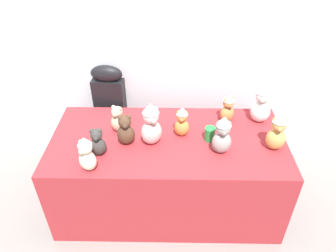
# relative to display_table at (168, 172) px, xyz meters

# --- Properties ---
(ground_plane) EXTENTS (10.00, 10.00, 0.00)m
(ground_plane) POSITION_rel_display_table_xyz_m (0.00, -0.25, -0.35)
(ground_plane) COLOR gray
(wall_back) EXTENTS (7.00, 0.08, 2.60)m
(wall_back) POSITION_rel_display_table_xyz_m (0.00, 0.68, 0.95)
(wall_back) COLOR silver
(wall_back) RESTS_ON ground_plane
(display_table) EXTENTS (1.79, 0.86, 0.70)m
(display_table) POSITION_rel_display_table_xyz_m (0.00, 0.00, 0.00)
(display_table) COLOR maroon
(display_table) RESTS_ON ground_plane
(instrument_case) EXTENTS (0.29, 0.15, 1.04)m
(instrument_case) POSITION_rel_display_table_xyz_m (-0.54, 0.56, 0.17)
(instrument_case) COLOR black
(instrument_case) RESTS_ON ground_plane
(teddy_bear_sand) EXTENTS (0.14, 0.13, 0.23)m
(teddy_bear_sand) POSITION_rel_display_table_xyz_m (-0.39, 0.10, 0.46)
(teddy_bear_sand) COLOR #CCB78E
(teddy_bear_sand) RESTS_ON display_table
(teddy_bear_honey) EXTENTS (0.15, 0.13, 0.31)m
(teddy_bear_honey) POSITION_rel_display_table_xyz_m (0.78, -0.10, 0.50)
(teddy_bear_honey) COLOR tan
(teddy_bear_honey) RESTS_ON display_table
(teddy_bear_snow) EXTENTS (0.19, 0.18, 0.35)m
(teddy_bear_snow) POSITION_rel_display_table_xyz_m (0.74, 0.25, 0.52)
(teddy_bear_snow) COLOR white
(teddy_bear_snow) RESTS_ON display_table
(teddy_bear_ginger) EXTENTS (0.12, 0.11, 0.25)m
(teddy_bear_ginger) POSITION_rel_display_table_xyz_m (0.10, 0.05, 0.47)
(teddy_bear_ginger) COLOR #D17F3D
(teddy_bear_ginger) RESTS_ON display_table
(teddy_bear_blush) EXTENTS (0.20, 0.19, 0.35)m
(teddy_bear_blush) POSITION_rel_display_table_xyz_m (-0.12, -0.05, 0.52)
(teddy_bear_blush) COLOR beige
(teddy_bear_blush) RESTS_ON display_table
(teddy_bear_cream) EXTENTS (0.16, 0.15, 0.27)m
(teddy_bear_cream) POSITION_rel_display_table_xyz_m (-0.53, -0.34, 0.49)
(teddy_bear_cream) COLOR beige
(teddy_bear_cream) RESTS_ON display_table
(teddy_bear_cocoa) EXTENTS (0.15, 0.13, 0.25)m
(teddy_bear_cocoa) POSITION_rel_display_table_xyz_m (-0.31, -0.06, 0.47)
(teddy_bear_cocoa) COLOR #4C3323
(teddy_bear_cocoa) RESTS_ON display_table
(teddy_bear_caramel) EXTENTS (0.14, 0.13, 0.25)m
(teddy_bear_caramel) POSITION_rel_display_table_xyz_m (0.47, 0.24, 0.48)
(teddy_bear_caramel) COLOR #B27A42
(teddy_bear_caramel) RESTS_ON display_table
(teddy_bear_ash) EXTENTS (0.14, 0.13, 0.31)m
(teddy_bear_ash) POSITION_rel_display_table_xyz_m (0.38, -0.14, 0.50)
(teddy_bear_ash) COLOR gray
(teddy_bear_ash) RESTS_ON display_table
(teddy_bear_charcoal) EXTENTS (0.13, 0.11, 0.23)m
(teddy_bear_charcoal) POSITION_rel_display_table_xyz_m (-0.49, -0.19, 0.46)
(teddy_bear_charcoal) COLOR #383533
(teddy_bear_charcoal) RESTS_ON display_table
(party_cup_green) EXTENTS (0.08, 0.08, 0.11)m
(party_cup_green) POSITION_rel_display_table_xyz_m (0.32, -0.01, 0.41)
(party_cup_green) COLOR #238C3D
(party_cup_green) RESTS_ON display_table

